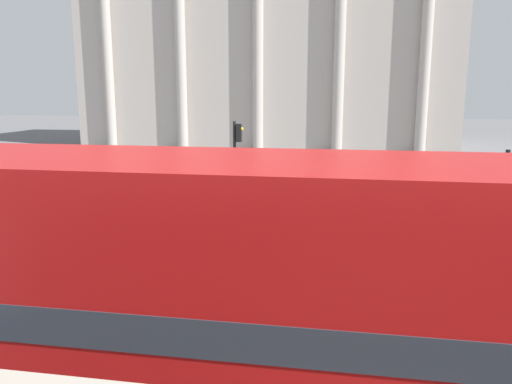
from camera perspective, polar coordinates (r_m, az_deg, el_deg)
name	(u,v)px	position (r m, az deg, el deg)	size (l,w,h in m)	color
double_decker_bus	(286,308)	(6.54, 3.49, -13.11)	(11.06, 2.68, 4.28)	black
plaza_building_left	(270,33)	(50.63, 1.61, 17.75)	(34.46, 14.45, 21.41)	#BCB2A8
traffic_light_near	(507,197)	(14.68, 26.73, -0.50)	(0.42, 0.24, 3.61)	black
traffic_light_mid	(237,157)	(19.64, -2.24, 4.06)	(0.42, 0.24, 3.96)	black
car_maroon	(360,164)	(31.36, 11.85, 3.10)	(4.20, 1.93, 1.35)	black
pedestrian_yellow	(335,164)	(29.59, 9.01, 3.18)	(0.32, 0.32, 1.63)	#282B33
pedestrian_white	(491,165)	(31.11, 25.25, 2.78)	(0.32, 0.32, 1.76)	#282B33
pedestrian_olive	(246,188)	(21.50, -1.10, 0.48)	(0.32, 0.32, 1.76)	#282B33
pedestrian_red	(339,170)	(27.04, 9.43, 2.45)	(0.32, 0.32, 1.67)	#282B33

